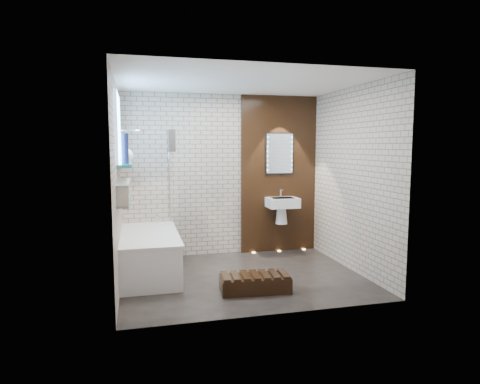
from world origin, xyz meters
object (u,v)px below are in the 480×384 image
object	(u,v)px
bath_screen	(171,180)
led_mirror	(280,154)
bathtub	(149,253)
washbasin	(282,206)
walnut_step	(255,284)

from	to	relation	value
bath_screen	led_mirror	distance (m)	1.89
bathtub	bath_screen	world-z (taller)	bath_screen
bath_screen	washbasin	world-z (taller)	bath_screen
bath_screen	washbasin	distance (m)	1.89
led_mirror	walnut_step	size ratio (longest dim) A/B	0.83
washbasin	led_mirror	bearing A→B (deg)	90.00
bath_screen	led_mirror	bearing A→B (deg)	10.66
bath_screen	washbasin	xyz separation A→B (m)	(1.82, 0.18, -0.49)
bathtub	bath_screen	distance (m)	1.14
led_mirror	walnut_step	xyz separation A→B (m)	(-0.94, -1.80, -1.56)
led_mirror	walnut_step	bearing A→B (deg)	-117.58
bath_screen	washbasin	bearing A→B (deg)	5.78
bathtub	bath_screen	size ratio (longest dim) A/B	1.24
washbasin	bathtub	bearing A→B (deg)	-163.99
bathtub	washbasin	xyz separation A→B (m)	(2.17, 0.62, 0.50)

